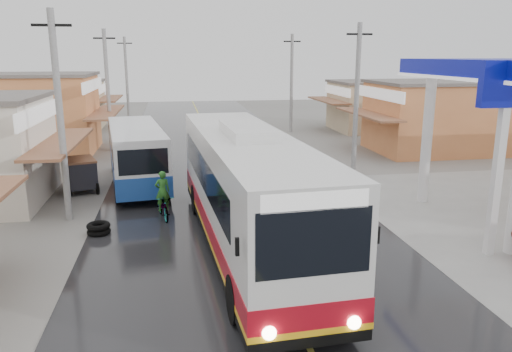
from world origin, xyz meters
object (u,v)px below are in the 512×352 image
at_px(coach_bus, 247,191).
at_px(tricycle_near, 81,173).
at_px(second_bus, 136,154).
at_px(tyre_stack, 99,229).
at_px(cyclist, 163,203).

height_order(coach_bus, tricycle_near, coach_bus).
relative_size(coach_bus, second_bus, 1.49).
height_order(second_bus, tyre_stack, second_bus).
xyz_separation_m(second_bus, tricycle_near, (-2.57, -0.86, -0.66)).
height_order(coach_bus, cyclist, coach_bus).
bearing_deg(cyclist, coach_bus, -64.04).
bearing_deg(cyclist, tyre_stack, -159.57).
height_order(second_bus, tricycle_near, second_bus).
relative_size(second_bus, cyclist, 4.56).
height_order(cyclist, tricycle_near, cyclist).
bearing_deg(tricycle_near, coach_bus, -69.03).
relative_size(cyclist, tricycle_near, 0.89).
relative_size(cyclist, tyre_stack, 2.34).
xyz_separation_m(cyclist, tricycle_near, (-3.90, 4.75, 0.26)).
height_order(cyclist, tyre_stack, cyclist).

